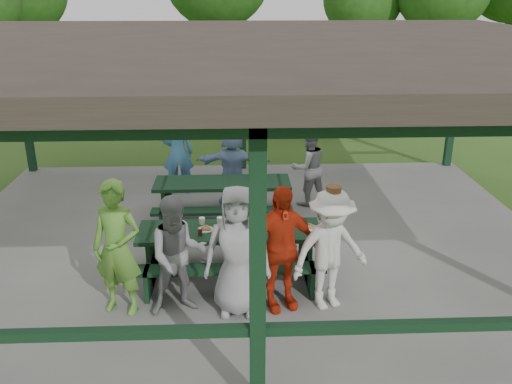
{
  "coord_description": "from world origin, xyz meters",
  "views": [
    {
      "loc": [
        -0.2,
        -8.14,
        4.08
      ],
      "look_at": [
        0.13,
        -0.3,
        1.06
      ],
      "focal_mm": 38.0,
      "sensor_mm": 36.0,
      "label": 1
    }
  ],
  "objects_px": {
    "picnic_table_near": "(230,247)",
    "contestant_green": "(117,248)",
    "contestant_grey_left": "(178,256)",
    "pickup_truck": "(307,102)",
    "picnic_table_far": "(223,196)",
    "spectator_blue": "(178,153)",
    "contestant_grey_mid": "(237,251)",
    "spectator_lblue": "(232,165)",
    "farm_trailer": "(184,100)",
    "spectator_grey": "(308,167)",
    "contestant_red": "(280,248)",
    "contestant_white_fedora": "(330,250)"
  },
  "relations": [
    {
      "from": "contestant_green",
      "to": "spectator_blue",
      "type": "xyz_separation_m",
      "value": [
        0.36,
        4.27,
        -0.05
      ]
    },
    {
      "from": "picnic_table_far",
      "to": "spectator_blue",
      "type": "xyz_separation_m",
      "value": [
        -0.91,
        1.46,
        0.37
      ]
    },
    {
      "from": "contestant_grey_left",
      "to": "contestant_grey_mid",
      "type": "relative_size",
      "value": 0.92
    },
    {
      "from": "contestant_white_fedora",
      "to": "spectator_grey",
      "type": "xyz_separation_m",
      "value": [
        0.19,
        3.56,
        -0.07
      ]
    },
    {
      "from": "contestant_grey_mid",
      "to": "contestant_red",
      "type": "distance_m",
      "value": 0.55
    },
    {
      "from": "contestant_green",
      "to": "spectator_grey",
      "type": "xyz_separation_m",
      "value": [
        2.88,
        3.55,
        -0.15
      ]
    },
    {
      "from": "contestant_grey_left",
      "to": "contestant_red",
      "type": "height_order",
      "value": "contestant_red"
    },
    {
      "from": "spectator_lblue",
      "to": "farm_trailer",
      "type": "height_order",
      "value": "spectator_lblue"
    },
    {
      "from": "contestant_grey_mid",
      "to": "spectator_lblue",
      "type": "distance_m",
      "value": 3.75
    },
    {
      "from": "contestant_white_fedora",
      "to": "contestant_grey_left",
      "type": "bearing_deg",
      "value": 161.06
    },
    {
      "from": "farm_trailer",
      "to": "picnic_table_far",
      "type": "bearing_deg",
      "value": -71.44
    },
    {
      "from": "picnic_table_near",
      "to": "spectator_lblue",
      "type": "distance_m",
      "value": 2.89
    },
    {
      "from": "spectator_lblue",
      "to": "contestant_white_fedora",
      "type": "bearing_deg",
      "value": 114.29
    },
    {
      "from": "contestant_grey_left",
      "to": "spectator_grey",
      "type": "height_order",
      "value": "contestant_grey_left"
    },
    {
      "from": "contestant_grey_mid",
      "to": "spectator_blue",
      "type": "height_order",
      "value": "contestant_grey_mid"
    },
    {
      "from": "picnic_table_near",
      "to": "contestant_green",
      "type": "bearing_deg",
      "value": -149.95
    },
    {
      "from": "contestant_green",
      "to": "farm_trailer",
      "type": "distance_m",
      "value": 11.01
    },
    {
      "from": "picnic_table_near",
      "to": "contestant_grey_left",
      "type": "height_order",
      "value": "contestant_grey_left"
    },
    {
      "from": "contestant_grey_left",
      "to": "spectator_blue",
      "type": "height_order",
      "value": "spectator_blue"
    },
    {
      "from": "contestant_green",
      "to": "farm_trailer",
      "type": "xyz_separation_m",
      "value": [
        -0.1,
        11.01,
        -0.34
      ]
    },
    {
      "from": "contestant_white_fedora",
      "to": "spectator_grey",
      "type": "height_order",
      "value": "contestant_white_fedora"
    },
    {
      "from": "contestant_grey_left",
      "to": "pickup_truck",
      "type": "relative_size",
      "value": 0.3
    },
    {
      "from": "contestant_green",
      "to": "contestant_grey_left",
      "type": "xyz_separation_m",
      "value": [
        0.76,
        -0.04,
        -0.1
      ]
    },
    {
      "from": "picnic_table_far",
      "to": "spectator_blue",
      "type": "distance_m",
      "value": 1.76
    },
    {
      "from": "contestant_white_fedora",
      "to": "spectator_lblue",
      "type": "distance_m",
      "value": 3.89
    },
    {
      "from": "farm_trailer",
      "to": "spectator_grey",
      "type": "bearing_deg",
      "value": -59.12
    },
    {
      "from": "contestant_grey_left",
      "to": "spectator_lblue",
      "type": "height_order",
      "value": "contestant_grey_left"
    },
    {
      "from": "contestant_red",
      "to": "picnic_table_near",
      "type": "bearing_deg",
      "value": 111.95
    },
    {
      "from": "contestant_green",
      "to": "spectator_grey",
      "type": "bearing_deg",
      "value": 67.5
    },
    {
      "from": "picnic_table_near",
      "to": "pickup_truck",
      "type": "xyz_separation_m",
      "value": [
        2.31,
        9.3,
        0.15
      ]
    },
    {
      "from": "pickup_truck",
      "to": "contestant_red",
      "type": "bearing_deg",
      "value": 170.79
    },
    {
      "from": "contestant_white_fedora",
      "to": "contestant_grey_mid",
      "type": "bearing_deg",
      "value": 163.08
    },
    {
      "from": "contestant_grey_left",
      "to": "contestant_green",
      "type": "bearing_deg",
      "value": 163.21
    },
    {
      "from": "picnic_table_far",
      "to": "pickup_truck",
      "type": "relative_size",
      "value": 0.46
    },
    {
      "from": "contestant_grey_mid",
      "to": "spectator_grey",
      "type": "xyz_separation_m",
      "value": [
        1.38,
        3.62,
        -0.11
      ]
    },
    {
      "from": "contestant_grey_left",
      "to": "pickup_truck",
      "type": "xyz_separation_m",
      "value": [
        2.94,
        10.15,
        -0.17
      ]
    },
    {
      "from": "contestant_grey_mid",
      "to": "spectator_lblue",
      "type": "xyz_separation_m",
      "value": [
        -0.06,
        3.75,
        -0.1
      ]
    },
    {
      "from": "contestant_grey_left",
      "to": "spectator_blue",
      "type": "xyz_separation_m",
      "value": [
        -0.41,
        4.31,
        0.05
      ]
    },
    {
      "from": "contestant_grey_left",
      "to": "picnic_table_near",
      "type": "bearing_deg",
      "value": 39.62
    },
    {
      "from": "contestant_red",
      "to": "contestant_white_fedora",
      "type": "bearing_deg",
      "value": -18.35
    },
    {
      "from": "picnic_table_far",
      "to": "contestant_grey_left",
      "type": "relative_size",
      "value": 1.5
    },
    {
      "from": "contestant_grey_mid",
      "to": "contestant_white_fedora",
      "type": "xyz_separation_m",
      "value": [
        1.18,
        0.06,
        -0.04
      ]
    },
    {
      "from": "picnic_table_far",
      "to": "contestant_green",
      "type": "xyz_separation_m",
      "value": [
        -1.26,
        -2.81,
        0.43
      ]
    },
    {
      "from": "contestant_red",
      "to": "pickup_truck",
      "type": "xyz_separation_m",
      "value": [
        1.66,
        10.1,
        -0.22
      ]
    },
    {
      "from": "contestant_white_fedora",
      "to": "spectator_blue",
      "type": "bearing_deg",
      "value": 98.64
    },
    {
      "from": "picnic_table_far",
      "to": "pickup_truck",
      "type": "height_order",
      "value": "pickup_truck"
    },
    {
      "from": "picnic_table_far",
      "to": "pickup_truck",
      "type": "distance_m",
      "value": 7.7
    },
    {
      "from": "contestant_red",
      "to": "spectator_blue",
      "type": "bearing_deg",
      "value": 94.66
    },
    {
      "from": "contestant_grey_left",
      "to": "contestant_white_fedora",
      "type": "height_order",
      "value": "contestant_white_fedora"
    },
    {
      "from": "picnic_table_near",
      "to": "contestant_grey_mid",
      "type": "height_order",
      "value": "contestant_grey_mid"
    }
  ]
}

